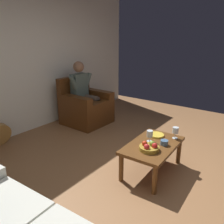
{
  "coord_description": "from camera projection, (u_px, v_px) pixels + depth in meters",
  "views": [
    {
      "loc": [
        2.5,
        1.16,
        1.74
      ],
      "look_at": [
        -0.34,
        -0.97,
        0.57
      ],
      "focal_mm": 36.98,
      "sensor_mm": 36.0,
      "label": 1
    }
  ],
  "objects": [
    {
      "name": "ground_plane",
      "position": [
        154.0,
        172.0,
        3.11
      ],
      "size": [
        6.37,
        6.37,
        0.0
      ],
      "primitive_type": "plane",
      "color": "#8D5F3B"
    },
    {
      "name": "wall_back",
      "position": [
        27.0,
        59.0,
        4.19
      ],
      "size": [
        5.71,
        0.06,
        2.69
      ],
      "primitive_type": "cube",
      "color": "white",
      "rests_on": "ground"
    },
    {
      "name": "armchair",
      "position": [
        85.0,
        107.0,
        4.79
      ],
      "size": [
        0.84,
        0.84,
        0.95
      ],
      "rotation": [
        0.0,
        0.0,
        -0.02
      ],
      "color": "#502A10",
      "rests_on": "ground"
    },
    {
      "name": "person_seated",
      "position": [
        84.0,
        91.0,
        4.69
      ],
      "size": [
        0.61,
        0.58,
        1.27
      ],
      "rotation": [
        0.0,
        0.0,
        -0.02
      ],
      "color": "#4D5C54",
      "rests_on": "ground"
    },
    {
      "name": "coffee_table",
      "position": [
        152.0,
        148.0,
        3.02
      ],
      "size": [
        0.94,
        0.59,
        0.41
      ],
      "rotation": [
        0.0,
        0.0,
        0.04
      ],
      "color": "brown",
      "rests_on": "ground"
    },
    {
      "name": "wine_glass_near",
      "position": [
        150.0,
        134.0,
        3.04
      ],
      "size": [
        0.08,
        0.08,
        0.16
      ],
      "color": "silver",
      "rests_on": "coffee_table"
    },
    {
      "name": "wine_glass_far",
      "position": [
        175.0,
        131.0,
        3.13
      ],
      "size": [
        0.08,
        0.08,
        0.16
      ],
      "color": "silver",
      "rests_on": "coffee_table"
    },
    {
      "name": "fruit_bowl",
      "position": [
        149.0,
        147.0,
        2.83
      ],
      "size": [
        0.25,
        0.25,
        0.11
      ],
      "color": "olive",
      "rests_on": "coffee_table"
    },
    {
      "name": "decorative_dish",
      "position": [
        156.0,
        135.0,
        3.24
      ],
      "size": [
        0.21,
        0.21,
        0.02
      ],
      "primitive_type": "cylinder",
      "color": "gold",
      "rests_on": "coffee_table"
    },
    {
      "name": "candle_jar",
      "position": [
        164.0,
        143.0,
        2.97
      ],
      "size": [
        0.1,
        0.1,
        0.06
      ],
      "primitive_type": "cylinder",
      "color": "slate",
      "rests_on": "coffee_table"
    }
  ]
}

